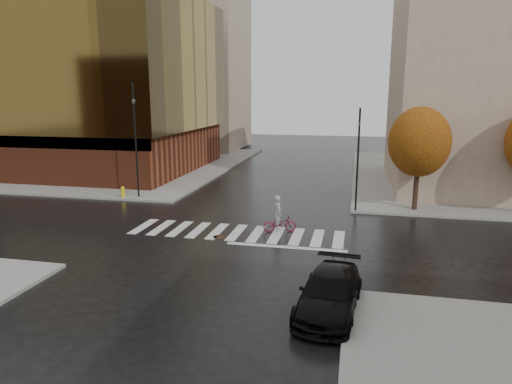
# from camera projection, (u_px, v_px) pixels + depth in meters

# --- Properties ---
(ground) EXTENTS (120.00, 120.00, 0.00)m
(ground) POSITION_uv_depth(u_px,v_px,m) (234.00, 235.00, 24.40)
(ground) COLOR black
(ground) RESTS_ON ground
(sidewalk_nw) EXTENTS (30.00, 30.00, 0.15)m
(sidewalk_nw) POSITION_uv_depth(u_px,v_px,m) (96.00, 163.00, 48.85)
(sidewalk_nw) COLOR gray
(sidewalk_nw) RESTS_ON ground
(crosswalk) EXTENTS (12.00, 3.00, 0.01)m
(crosswalk) POSITION_uv_depth(u_px,v_px,m) (237.00, 232.00, 24.87)
(crosswalk) COLOR silver
(crosswalk) RESTS_ON ground
(office_glass) EXTENTS (27.00, 19.00, 16.00)m
(office_glass) POSITION_uv_depth(u_px,v_px,m) (64.00, 84.00, 44.44)
(office_glass) COLOR maroon
(office_glass) RESTS_ON sidewalk_nw
(building_ne_tan) EXTENTS (16.00, 16.00, 18.00)m
(building_ne_tan) POSITION_uv_depth(u_px,v_px,m) (504.00, 70.00, 35.08)
(building_ne_tan) COLOR gray
(building_ne_tan) RESTS_ON sidewalk_ne
(building_nw_far) EXTENTS (14.00, 12.00, 20.00)m
(building_nw_far) POSITION_uv_depth(u_px,v_px,m) (190.00, 72.00, 60.91)
(building_nw_far) COLOR gray
(building_nw_far) RESTS_ON sidewalk_nw
(tree_ne_a) EXTENTS (3.80, 3.80, 6.50)m
(tree_ne_a) POSITION_uv_depth(u_px,v_px,m) (419.00, 142.00, 28.40)
(tree_ne_a) COLOR black
(tree_ne_a) RESTS_ON sidewalk_ne
(sedan) EXTENTS (2.40, 4.95, 1.39)m
(sedan) POSITION_uv_depth(u_px,v_px,m) (329.00, 293.00, 15.76)
(sedan) COLOR black
(sedan) RESTS_ON ground
(cyclist) EXTENTS (1.90, 1.14, 2.04)m
(cyclist) POSITION_uv_depth(u_px,v_px,m) (279.00, 220.00, 24.87)
(cyclist) COLOR maroon
(cyclist) RESTS_ON ground
(traffic_light_nw) EXTENTS (0.25, 0.23, 8.01)m
(traffic_light_nw) POSITION_uv_depth(u_px,v_px,m) (135.00, 132.00, 31.88)
(traffic_light_nw) COLOR black
(traffic_light_nw) RESTS_ON sidewalk_nw
(traffic_light_ne) EXTENTS (0.15, 0.17, 6.43)m
(traffic_light_ne) POSITION_uv_depth(u_px,v_px,m) (358.00, 154.00, 28.29)
(traffic_light_ne) COLOR black
(traffic_light_ne) RESTS_ON sidewalk_ne
(fire_hydrant) EXTENTS (0.28, 0.28, 0.78)m
(fire_hydrant) POSITION_uv_depth(u_px,v_px,m) (123.00, 191.00, 32.59)
(fire_hydrant) COLOR yellow
(fire_hydrant) RESTS_ON sidewalk_nw
(manhole) EXTENTS (0.71, 0.71, 0.01)m
(manhole) POSITION_uv_depth(u_px,v_px,m) (219.00, 237.00, 24.11)
(manhole) COLOR #4A2D1A
(manhole) RESTS_ON ground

